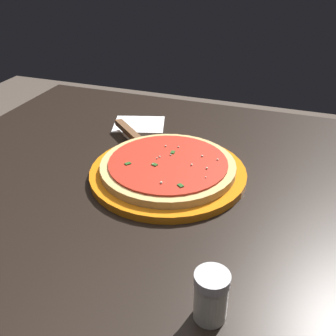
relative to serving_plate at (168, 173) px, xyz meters
The scene contains 6 objects.
restaurant_table 0.14m from the serving_plate, 124.47° to the left, with size 1.13×0.92×0.77m.
serving_plate is the anchor object (origin of this frame).
pizza 0.02m from the serving_plate, 139.88° to the left, with size 0.28×0.28×0.02m.
pizza_server 0.16m from the serving_plate, 41.53° to the right, with size 0.19×0.18×0.01m.
napkin_folded_right 0.28m from the serving_plate, 54.15° to the right, with size 0.13×0.11×0.00m, color white.
parmesan_shaker 0.36m from the serving_plate, 118.34° to the left, with size 0.05×0.05×0.07m.
Camera 1 is at (-0.22, 0.64, 1.20)m, focal length 42.25 mm.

